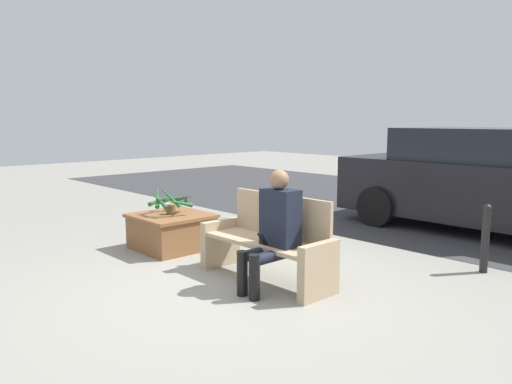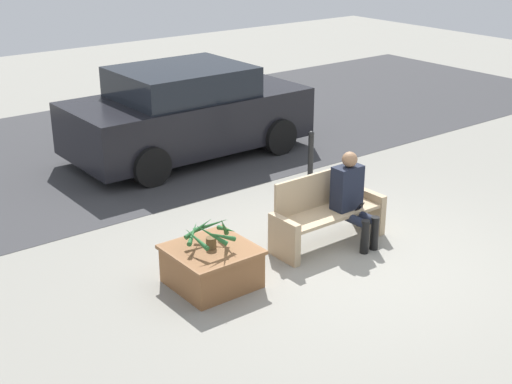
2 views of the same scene
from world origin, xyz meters
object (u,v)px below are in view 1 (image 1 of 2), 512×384
at_px(potted_plant, 171,200).
at_px(parked_car, 483,181).
at_px(bollard_post, 485,237).
at_px(planter_box, 172,230).
at_px(bench, 269,242).
at_px(person_seated, 274,227).

height_order(potted_plant, parked_car, parked_car).
bearing_deg(bollard_post, potted_plant, -149.00).
height_order(planter_box, parked_car, parked_car).
xyz_separation_m(bench, bollard_post, (1.40, 1.84, -0.01)).
height_order(bench, planter_box, bench).
height_order(person_seated, planter_box, person_seated).
relative_size(bench, parked_car, 0.38).
bearing_deg(bench, bollard_post, 52.75).
bearing_deg(planter_box, potted_plant, 152.58).
relative_size(planter_box, bollard_post, 1.20).
height_order(person_seated, potted_plant, person_seated).
xyz_separation_m(person_seated, potted_plant, (-1.97, 0.15, 0.00)).
relative_size(bench, potted_plant, 2.57).
bearing_deg(person_seated, potted_plant, 175.71).
xyz_separation_m(planter_box, potted_plant, (-0.01, 0.00, 0.38)).
xyz_separation_m(person_seated, bollard_post, (1.15, 2.02, -0.23)).
distance_m(planter_box, bollard_post, 3.64).
bearing_deg(parked_car, planter_box, -119.30).
distance_m(person_seated, potted_plant, 1.98).
bearing_deg(bench, parked_car, 82.75).
bearing_deg(person_seated, planter_box, 175.78).
relative_size(person_seated, planter_box, 1.30).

